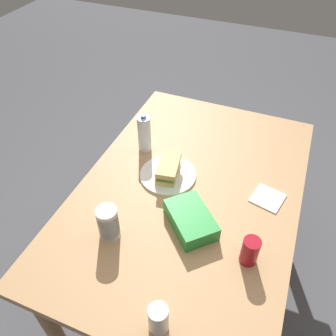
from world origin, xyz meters
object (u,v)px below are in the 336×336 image
water_bottle_tall (144,134)px  soda_can_silver (158,319)px  dining_table (189,202)px  soda_can_red (250,251)px  paper_plate (168,175)px  plastic_cup_stack (108,223)px  sandwich (168,168)px  chip_bag (191,220)px

water_bottle_tall → soda_can_silver: water_bottle_tall is taller
dining_table → water_bottle_tall: (-0.18, -0.31, 0.19)m
dining_table → soda_can_red: 0.45m
paper_plate → plastic_cup_stack: 0.42m
dining_table → plastic_cup_stack: size_ratio=9.78×
sandwich → chip_bag: (0.23, 0.19, -0.02)m
soda_can_red → soda_can_silver: bearing=-31.4°
soda_can_red → chip_bag: soda_can_red is taller
dining_table → chip_bag: chip_bag is taller
paper_plate → sandwich: 0.05m
sandwich → soda_can_red: 0.54m
paper_plate → water_bottle_tall: water_bottle_tall is taller
dining_table → water_bottle_tall: bearing=-120.8°
sandwich → soda_can_silver: bearing=19.4°
chip_bag → water_bottle_tall: 0.54m
sandwich → chip_bag: sandwich is taller
soda_can_red → water_bottle_tall: 0.78m
dining_table → chip_bag: size_ratio=6.33×
sandwich → plastic_cup_stack: bearing=-13.3°
dining_table → plastic_cup_stack: plastic_cup_stack is taller
water_bottle_tall → soda_can_red: bearing=54.7°
soda_can_silver → water_bottle_tall: bearing=-152.5°
plastic_cup_stack → soda_can_silver: plastic_cup_stack is taller
chip_bag → water_bottle_tall: size_ratio=1.09×
soda_can_red → paper_plate: bearing=-124.6°
water_bottle_tall → plastic_cup_stack: bearing=9.8°
sandwich → soda_can_silver: soda_can_silver is taller
soda_can_red → sandwich: bearing=-124.4°
chip_bag → plastic_cup_stack: size_ratio=1.54×
soda_can_red → chip_bag: (-0.08, -0.26, -0.03)m
dining_table → soda_can_red: size_ratio=11.94×
soda_can_silver → chip_bag: bearing=-174.7°
plastic_cup_stack → soda_can_silver: 0.42m
chip_bag → plastic_cup_stack: plastic_cup_stack is taller
water_bottle_tall → soda_can_silver: (0.80, 0.42, -0.04)m
dining_table → soda_can_silver: size_ratio=11.94×
sandwich → dining_table: bearing=71.7°
soda_can_red → water_bottle_tall: size_ratio=0.58×
dining_table → water_bottle_tall: 0.40m
soda_can_red → water_bottle_tall: bearing=-125.3°
dining_table → soda_can_red: bearing=50.8°
water_bottle_tall → chip_bag: bearing=45.3°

